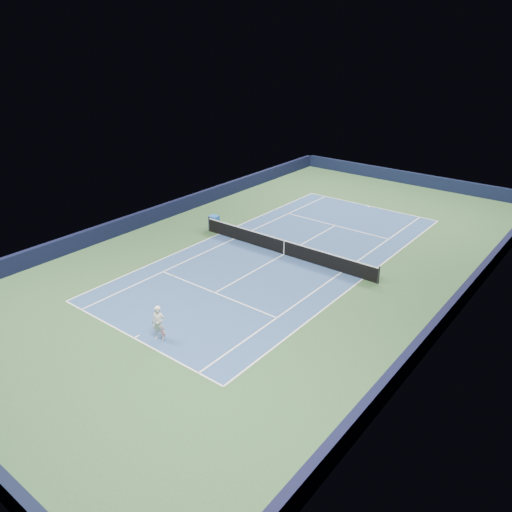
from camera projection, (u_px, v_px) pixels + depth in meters
The scene contains 19 objects.
ground at pixel (284, 254), 31.36m from camera, with size 40.00×40.00×0.00m, color #2C4E2A.
wall_far at pixel (410, 178), 45.28m from camera, with size 22.00×0.35×1.10m, color black.
wall_right at pixel (460, 299), 25.03m from camera, with size 0.35×40.00×1.10m, color black.
wall_left at pixel (166, 211), 37.22m from camera, with size 0.35×40.00×1.10m, color black.
court_surface at pixel (284, 254), 31.35m from camera, with size 10.97×23.77×0.01m, color navy.
baseline_far at pixel (370, 206), 39.84m from camera, with size 10.97×0.08×0.00m, color white.
baseline_near at pixel (134, 338), 22.87m from camera, with size 10.97×0.08×0.00m, color white.
sideline_doubles_right at pixel (363, 279), 28.26m from camera, with size 0.08×23.77×0.00m, color white.
sideline_doubles_left at pixel (219, 234), 34.44m from camera, with size 0.08×23.77×0.00m, color white.
sideline_singles_right at pixel (342, 272), 29.03m from camera, with size 0.08×23.77×0.00m, color white.
sideline_singles_left at pixel (234, 239), 33.67m from camera, with size 0.08×23.77×0.00m, color white.
service_line_far at pixel (335, 226), 35.92m from camera, with size 8.23×0.08×0.00m, color white.
service_line_near at pixel (215, 293), 26.78m from camera, with size 8.23×0.08×0.00m, color white.
center_service_line at pixel (284, 254), 31.35m from camera, with size 0.08×12.80×0.00m, color white.
center_mark_far at pixel (369, 207), 39.73m from camera, with size 0.08×0.30×0.00m, color white.
center_mark_near at pixel (137, 337), 22.97m from camera, with size 0.08×0.30×0.00m, color white.
tennis_net at pixel (284, 247), 31.15m from camera, with size 12.90×0.10×1.07m.
sponsor_cube at pixel (214, 222), 35.11m from camera, with size 0.65×0.59×0.99m.
tennis_player at pixel (159, 323), 22.46m from camera, with size 0.83×1.34×2.92m.
Camera 1 is at (16.31, -23.51, 12.95)m, focal length 35.00 mm.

